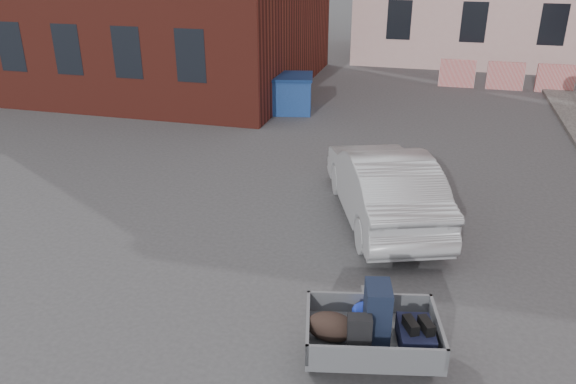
% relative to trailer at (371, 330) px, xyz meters
% --- Properties ---
extents(ground, '(120.00, 120.00, 0.00)m').
position_rel_trailer_xyz_m(ground, '(-1.38, 1.19, -0.61)').
color(ground, '#38383A').
rests_on(ground, ground).
extents(barriers, '(4.70, 0.18, 1.00)m').
position_rel_trailer_xyz_m(barriers, '(2.82, 16.19, -0.11)').
color(barriers, red).
rests_on(barriers, ground).
extents(trailer, '(1.80, 1.94, 1.20)m').
position_rel_trailer_xyz_m(trailer, '(0.00, 0.00, 0.00)').
color(trailer, black).
rests_on(trailer, ground).
extents(dumpster, '(3.00, 1.97, 1.16)m').
position_rel_trailer_xyz_m(dumpster, '(-4.68, 11.15, -0.03)').
color(dumpster, navy).
rests_on(dumpster, ground).
extents(silver_car, '(2.89, 4.54, 1.41)m').
position_rel_trailer_xyz_m(silver_car, '(-0.33, 4.35, 0.10)').
color(silver_car, '#A1A4A9').
rests_on(silver_car, ground).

